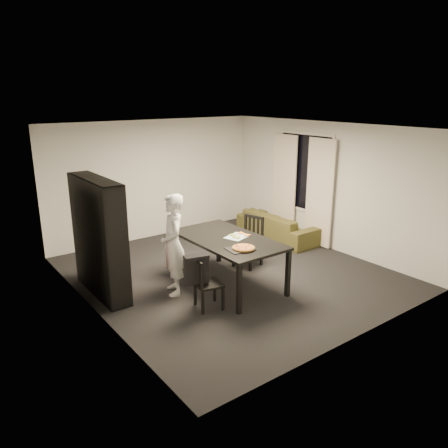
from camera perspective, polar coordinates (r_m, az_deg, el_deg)
room at (r=7.59m, az=0.79°, el=2.68°), size 5.01×5.51×2.61m
window_pane at (r=9.63m, az=10.50°, el=6.65°), size 0.02×1.40×1.60m
window_frame at (r=9.62m, az=10.47°, el=6.64°), size 0.03×1.52×1.72m
curtain_left at (r=9.29m, az=12.36°, el=3.97°), size 0.03×0.70×2.25m
curtain_right at (r=9.99m, az=7.88°, el=5.08°), size 0.03×0.70×2.25m
bookshelf at (r=7.19m, az=-16.01°, el=-1.69°), size 0.35×1.50×1.90m
dining_table at (r=7.28m, az=0.47°, el=-2.40°), size 1.10×1.99×0.83m
chair_left at (r=6.57m, az=-2.66°, el=-7.35°), size 0.45×0.45×0.82m
chair_right at (r=8.22m, az=3.48°, el=-1.76°), size 0.55×0.55×0.95m
draped_jacket at (r=6.45m, az=-3.61°, el=-5.81°), size 0.39×0.23×0.45m
person at (r=7.00m, az=-6.65°, el=-2.73°), size 0.57×0.70×1.65m
baking_tray at (r=6.75m, az=2.13°, el=-3.28°), size 0.43×0.36×0.01m
pepperoni_pizza at (r=6.75m, az=2.57°, el=-3.12°), size 0.35×0.35×0.03m
kitchen_towel at (r=7.32m, az=1.73°, el=-1.67°), size 0.47×0.41×0.01m
pizza_slices at (r=7.37m, az=2.00°, el=-1.46°), size 0.41×0.36×0.01m
sofa at (r=9.85m, az=7.02°, el=-0.20°), size 0.78×2.00×0.58m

